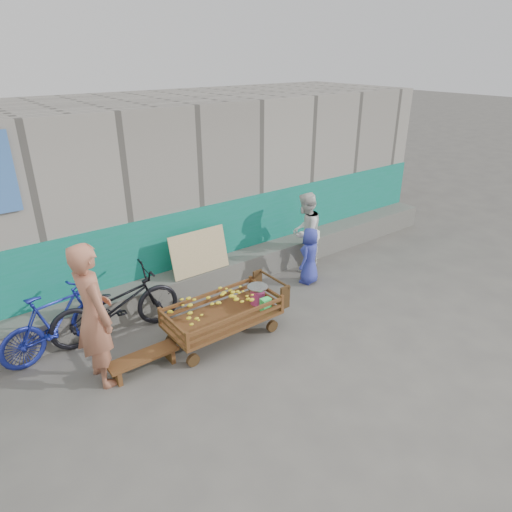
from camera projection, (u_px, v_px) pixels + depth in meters
ground at (271, 370)px, 5.85m from camera, size 80.00×80.00×0.00m
building_wall at (130, 190)px, 8.18m from camera, size 12.00×3.50×3.00m
banana_cart at (221, 308)px, 6.29m from camera, size 1.73×0.79×0.74m
bench at (143, 359)px, 5.79m from camera, size 0.90×0.27×0.23m
vendor_man at (94, 315)px, 5.34m from camera, size 0.48×0.70×1.84m
woman at (305, 232)px, 8.28m from camera, size 0.89×0.82×1.46m
child at (310, 256)px, 7.88m from camera, size 0.58×0.48×1.01m
bicycle_dark at (116, 305)px, 6.40m from camera, size 1.88×0.77×0.96m
bicycle_blue at (57, 322)px, 6.04m from camera, size 1.61×0.74×0.94m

